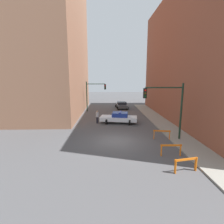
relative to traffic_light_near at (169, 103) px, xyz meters
The scene contains 12 objects.
ground_plane 5.90m from the traffic_light_near, behind, with size 120.00×120.00×0.00m, color #4C4C4F.
sidewalk_right 3.77m from the traffic_light_near, ahead, with size 2.40×44.00×0.12m.
building_corner_left 23.50m from the traffic_light_near, 140.35° to the left, with size 14.00×20.00×24.94m.
building_right 12.74m from the traffic_light_near, 42.21° to the left, with size 12.00×28.00×17.09m.
traffic_light_near is the anchor object (origin of this frame).
traffic_light_far 16.94m from the traffic_light_near, 118.30° to the left, with size 3.44×0.35×5.20m.
police_car 8.20m from the traffic_light_near, 121.98° to the left, with size 4.93×2.83×1.52m.
parked_car_near 18.26m from the traffic_light_near, 98.86° to the left, with size 2.47×4.41×1.31m.
pedestrian_crossing 9.91m from the traffic_light_near, 136.28° to the left, with size 0.48×0.48×1.66m.
barrier_front 6.46m from the traffic_light_near, 97.93° to the right, with size 1.58×0.45×0.90m.
barrier_mid 4.57m from the traffic_light_near, 104.50° to the right, with size 1.60×0.18×0.90m.
barrier_back 2.95m from the traffic_light_near, 155.36° to the left, with size 1.59×0.40×0.90m.
Camera 1 is at (-0.92, -15.40, 5.71)m, focal length 28.00 mm.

